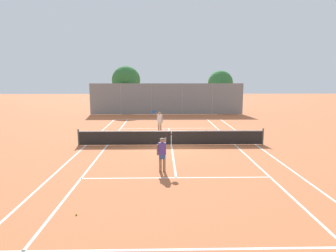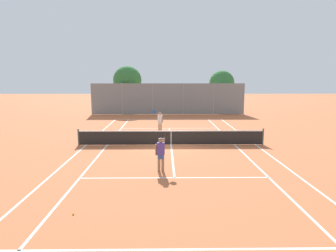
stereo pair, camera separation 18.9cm
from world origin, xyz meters
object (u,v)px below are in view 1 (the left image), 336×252
loose_tennis_ball_2 (110,129)px  tree_behind_left (125,81)px  player_near_side (162,152)px  player_far_left (159,120)px  tennis_net (171,137)px  loose_tennis_ball_0 (76,214)px  loose_tennis_ball_1 (216,145)px  tree_behind_right (221,84)px

loose_tennis_ball_2 → tree_behind_left: tree_behind_left is taller
player_near_side → player_far_left: (-0.19, 10.20, 0.00)m
player_near_side → loose_tennis_ball_2: player_near_side is taller
tennis_net → loose_tennis_ball_2: (-4.90, 5.75, -0.48)m
loose_tennis_ball_0 → player_near_side: bearing=57.9°
loose_tennis_ball_1 → tree_behind_right: (4.03, 19.12, 3.48)m
player_far_left → loose_tennis_ball_2: (-4.11, 1.06, -0.89)m
player_near_side → tree_behind_right: size_ratio=0.34×
player_far_left → loose_tennis_ball_2: player_far_left is taller
tennis_net → tree_behind_right: tree_behind_right is taller
tennis_net → loose_tennis_ball_1: tennis_net is taller
player_far_left → tree_behind_left: 14.64m
player_near_side → player_far_left: bearing=91.1°
loose_tennis_ball_1 → tree_behind_left: tree_behind_left is taller
player_far_left → tree_behind_right: (7.67, 14.21, 2.58)m
loose_tennis_ball_1 → tree_behind_left: (-7.91, 18.60, 3.84)m
player_far_left → loose_tennis_ball_1: (3.64, -4.91, -0.89)m
tennis_net → loose_tennis_ball_1: 2.90m
player_near_side → loose_tennis_ball_2: (-4.30, 11.25, -0.89)m
tree_behind_left → loose_tennis_ball_2: bearing=-89.2°
tree_behind_right → loose_tennis_ball_1: bearing=-101.9°
player_near_side → tree_behind_right: tree_behind_right is taller
tennis_net → player_far_left: size_ratio=6.76×
player_near_side → player_far_left: size_ratio=1.00×
loose_tennis_ball_0 → tree_behind_left: 28.59m
loose_tennis_ball_1 → tree_behind_left: size_ratio=0.01×
player_near_side → loose_tennis_ball_1: bearing=56.9°
loose_tennis_ball_2 → loose_tennis_ball_0: bearing=-84.4°
player_far_left → tree_behind_left: (-4.28, 13.69, 2.94)m
tennis_net → loose_tennis_ball_2: 7.57m
player_near_side → loose_tennis_ball_1: (3.44, 5.29, -0.89)m
tennis_net → tree_behind_right: (6.88, 18.91, 3.00)m
player_near_side → loose_tennis_ball_2: size_ratio=26.88×
loose_tennis_ball_0 → player_far_left: bearing=80.0°
player_far_left → tree_behind_left: size_ratio=0.31×
tennis_net → tree_behind_left: (-5.06, 18.39, 3.36)m
player_far_left → tennis_net: bearing=-80.5°
tennis_net → loose_tennis_ball_1: bearing=-4.2°
player_far_left → tree_behind_right: tree_behind_right is taller
tennis_net → loose_tennis_ball_0: bearing=-108.7°
tennis_net → player_near_side: size_ratio=6.76×
player_far_left → tree_behind_left: bearing=107.3°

